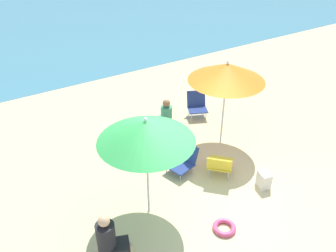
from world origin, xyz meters
The scene contains 12 objects.
ground_plane centered at (0.00, 0.00, 0.00)m, with size 40.00×40.00×0.00m, color beige.
sea_water centered at (0.00, 14.39, 0.00)m, with size 40.00×16.00×0.01m, color teal.
umbrella_green centered at (-1.03, 0.36, 1.83)m, with size 1.68×1.68×2.09m.
umbrella_orange centered at (1.60, 1.49, 1.85)m, with size 1.72×1.72×2.12m.
beach_chair_a centered at (1.82, 2.84, 0.34)m, with size 0.66×0.67×0.67m.
beach_chair_b centered at (0.74, 0.47, 0.33)m, with size 0.78×0.78×0.61m.
beach_chair_c centered at (0.20, 1.05, 0.28)m, with size 0.71×0.65×0.60m.
beach_chair_d centered at (0.37, 2.06, 0.30)m, with size 0.68×0.70×0.56m.
person_a centered at (0.65, 2.58, 0.47)m, with size 0.39×0.53×0.94m.
person_b centered at (-2.08, -0.28, 0.50)m, with size 0.55×0.42×0.99m.
swim_ring centered at (-0.08, -0.76, 0.05)m, with size 0.43×0.43×0.09m, color #E54C7F.
beach_bag centered at (1.32, -0.27, 0.18)m, with size 0.28×0.21×0.36m, color silver.
Camera 1 is at (-3.31, -4.11, 5.12)m, focal length 38.77 mm.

